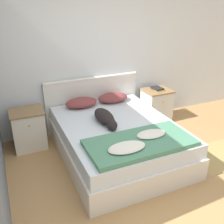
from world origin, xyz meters
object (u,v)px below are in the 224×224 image
Objects in this scene: pillow_left at (81,103)px; book_stack at (157,88)px; nightstand_left at (29,129)px; pillow_right at (113,98)px; bed at (118,140)px; dog at (105,117)px; nightstand_right at (156,105)px.

book_stack is at bearing -0.58° from pillow_left.
nightstand_left is 1.52m from pillow_right.
nightstand_left is (-1.20, 0.79, 0.06)m from bed.
book_stack is (1.19, 0.81, 0.40)m from bed.
pillow_left reaches higher than book_stack.
pillow_left reaches higher than bed.
nightstand_left is at bearing -178.04° from pillow_left.
pillow_right is (0.58, 0.00, 0.00)m from pillow_left.
pillow_right is at bearing 179.04° from book_stack.
bed is at bearing -145.95° from book_stack.
nightstand_right is at bearing 26.87° from dog.
book_stack is at bearing 97.41° from nightstand_right.
pillow_left is at bearing 179.42° from book_stack.
pillow_left and pillow_right have the same top height.
nightstand_left is at bearing -178.81° from pillow_right.
dog is (0.13, -0.72, 0.01)m from pillow_left.
nightstand_left is at bearing 180.00° from nightstand_right.
dog reaches higher than pillow_left.
bed is at bearing -33.48° from nightstand_left.
pillow_right reaches higher than nightstand_left.
dog is at bearing -153.13° from nightstand_right.
pillow_right is 0.90m from book_stack.
pillow_right is at bearing 178.04° from nightstand_right.
dog is at bearing -33.42° from nightstand_left.
bed is at bearing -109.54° from pillow_right.
bed is at bearing -70.46° from pillow_left.
bed is 1.49m from book_stack.
pillow_left is (-0.29, 0.82, 0.35)m from bed.
nightstand_right is at bearing 33.48° from bed.
nightstand_left is 2.70× the size of book_stack.
pillow_left is at bearing 109.54° from bed.
nightstand_right is at bearing -1.19° from pillow_left.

